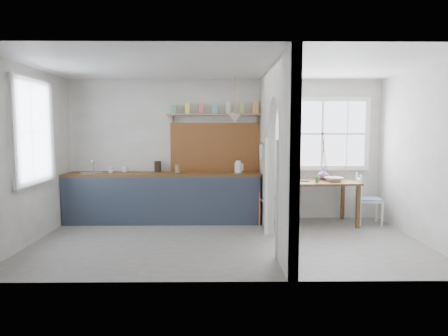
{
  "coord_description": "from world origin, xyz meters",
  "views": [
    {
      "loc": [
        -0.11,
        -5.88,
        1.68
      ],
      "look_at": [
        -0.05,
        0.28,
        1.09
      ],
      "focal_mm": 32.0,
      "sensor_mm": 36.0,
      "label": 1
    }
  ],
  "objects_px": {
    "chair_right": "(369,199)",
    "chair_left": "(269,197)",
    "kettle": "(238,167)",
    "vase": "(323,174)",
    "dining_table": "(319,202)"
  },
  "relations": [
    {
      "from": "chair_right",
      "to": "chair_left",
      "type": "bearing_deg",
      "value": 96.2
    },
    {
      "from": "kettle",
      "to": "vase",
      "type": "height_order",
      "value": "kettle"
    },
    {
      "from": "chair_right",
      "to": "kettle",
      "type": "bearing_deg",
      "value": 92.46
    },
    {
      "from": "chair_left",
      "to": "vase",
      "type": "distance_m",
      "value": 1.07
    },
    {
      "from": "dining_table",
      "to": "chair_left",
      "type": "xyz_separation_m",
      "value": [
        -0.89,
        0.05,
        0.09
      ]
    },
    {
      "from": "chair_right",
      "to": "vase",
      "type": "distance_m",
      "value": 0.91
    },
    {
      "from": "dining_table",
      "to": "vase",
      "type": "xyz_separation_m",
      "value": [
        0.09,
        0.15,
        0.49
      ]
    },
    {
      "from": "kettle",
      "to": "vase",
      "type": "distance_m",
      "value": 1.54
    },
    {
      "from": "vase",
      "to": "chair_right",
      "type": "bearing_deg",
      "value": -9.7
    },
    {
      "from": "chair_right",
      "to": "kettle",
      "type": "height_order",
      "value": "kettle"
    },
    {
      "from": "dining_table",
      "to": "chair_left",
      "type": "bearing_deg",
      "value": 173.0
    },
    {
      "from": "dining_table",
      "to": "chair_left",
      "type": "relative_size",
      "value": 1.31
    },
    {
      "from": "vase",
      "to": "kettle",
      "type": "bearing_deg",
      "value": 177.22
    },
    {
      "from": "dining_table",
      "to": "chair_right",
      "type": "relative_size",
      "value": 1.39
    },
    {
      "from": "chair_right",
      "to": "kettle",
      "type": "relative_size",
      "value": 4.12
    }
  ]
}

